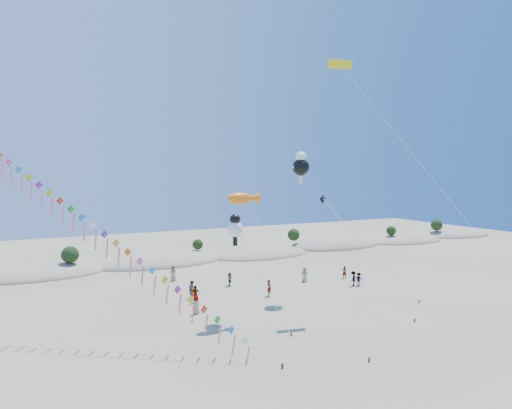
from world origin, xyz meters
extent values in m
ellipsoid|color=gray|center=(-16.00, 44.60, 0.00)|extent=(17.60, 9.68, 3.00)
ellipsoid|color=#1D3613|center=(-16.00, 44.60, 0.83)|extent=(14.08, 6.34, 0.70)
ellipsoid|color=gray|center=(0.00, 45.30, 0.00)|extent=(19.00, 10.45, 3.40)
ellipsoid|color=#1D3613|center=(0.00, 45.30, 0.94)|extent=(15.20, 6.84, 0.76)
ellipsoid|color=gray|center=(16.00, 43.90, 0.00)|extent=(16.40, 9.02, 2.80)
ellipsoid|color=#1D3613|center=(16.00, 43.90, 0.77)|extent=(13.12, 5.90, 0.66)
ellipsoid|color=gray|center=(32.00, 45.70, 0.00)|extent=(18.00, 9.90, 3.80)
ellipsoid|color=#1D3613|center=(32.00, 45.70, 1.04)|extent=(14.40, 6.48, 0.72)
ellipsoid|color=gray|center=(48.00, 44.50, 0.00)|extent=(16.80, 9.24, 3.00)
ellipsoid|color=#1D3613|center=(48.00, 44.50, 0.83)|extent=(13.44, 6.05, 0.67)
ellipsoid|color=gray|center=(64.00, 45.90, 0.00)|extent=(17.60, 9.68, 3.20)
ellipsoid|color=#1D3613|center=(64.00, 45.90, 0.88)|extent=(14.08, 6.34, 0.70)
sphere|color=black|center=(-12.00, 43.40, 2.48)|extent=(2.20, 2.20, 2.20)
sphere|color=black|center=(6.00, 45.40, 2.24)|extent=(1.60, 1.60, 1.60)
sphere|color=black|center=(24.00, 46.80, 2.44)|extent=(2.10, 2.10, 2.10)
sphere|color=black|center=(44.00, 44.10, 2.32)|extent=(1.80, 1.80, 1.80)
sphere|color=black|center=(58.00, 45.60, 2.52)|extent=(2.30, 2.30, 2.30)
cube|color=#3F2D1E|center=(-1.24, 7.27, 0.17)|extent=(0.12, 0.12, 0.35)
cylinder|color=silver|center=(-11.10, 17.46, 8.40)|extent=(19.75, 20.41, 16.82)
cube|color=white|center=(-3.03, 9.12, 1.53)|extent=(1.18, 0.46, 1.24)
cube|color=#F56787|center=(-2.85, 9.17, 0.43)|extent=(0.19, 0.45, 1.55)
cube|color=#1B80ED|center=(-3.75, 9.87, 2.14)|extent=(1.18, 0.46, 1.24)
cube|color=#F56787|center=(-3.57, 9.92, 1.04)|extent=(0.19, 0.45, 1.55)
cube|color=green|center=(-4.47, 10.61, 2.75)|extent=(1.18, 0.46, 1.24)
cube|color=#F56787|center=(-4.29, 10.66, 1.65)|extent=(0.19, 0.45, 1.55)
cube|color=red|center=(-5.19, 11.35, 3.36)|extent=(1.18, 0.46, 1.24)
cube|color=#F56787|center=(-5.01, 11.40, 2.26)|extent=(0.19, 0.45, 1.55)
cube|color=#C3D318|center=(-5.90, 12.09, 3.97)|extent=(1.18, 0.46, 1.24)
cube|color=#F56787|center=(-5.72, 12.14, 2.87)|extent=(0.19, 0.45, 1.55)
cube|color=purple|center=(-6.62, 12.83, 4.58)|extent=(1.18, 0.46, 1.24)
cube|color=#F56787|center=(-6.44, 12.88, 3.48)|extent=(0.19, 0.45, 1.55)
cube|color=yellow|center=(-7.34, 13.57, 5.19)|extent=(1.18, 0.46, 1.24)
cube|color=#F56787|center=(-7.16, 13.62, 4.09)|extent=(0.19, 0.45, 1.55)
cube|color=#1AA9C3|center=(-8.05, 14.31, 5.80)|extent=(1.18, 0.46, 1.24)
cube|color=#F56787|center=(-7.87, 14.36, 4.70)|extent=(0.19, 0.45, 1.55)
cube|color=#FB4FA5|center=(-8.77, 15.05, 6.41)|extent=(1.18, 0.46, 1.24)
cube|color=#F56787|center=(-8.59, 15.10, 5.31)|extent=(0.19, 0.45, 1.55)
cube|color=orange|center=(-9.49, 15.80, 7.02)|extent=(1.18, 0.46, 1.24)
cube|color=#F56787|center=(-9.31, 15.85, 5.92)|extent=(0.19, 0.45, 1.55)
cube|color=#F4A926|center=(-10.21, 16.54, 7.64)|extent=(1.18, 0.46, 1.24)
cube|color=#F56787|center=(-10.03, 16.59, 6.54)|extent=(0.19, 0.45, 1.55)
cube|color=#6529A4|center=(-10.92, 17.28, 8.25)|extent=(1.18, 0.46, 1.24)
cube|color=#F56787|center=(-10.74, 17.33, 7.15)|extent=(0.19, 0.45, 1.55)
cube|color=white|center=(-11.64, 18.02, 8.86)|extent=(1.18, 0.46, 1.24)
cube|color=#F56787|center=(-11.46, 18.07, 7.76)|extent=(0.19, 0.45, 1.55)
cube|color=#1B80ED|center=(-12.36, 18.76, 9.47)|extent=(1.18, 0.46, 1.24)
cube|color=#F56787|center=(-12.18, 18.81, 8.37)|extent=(0.19, 0.45, 1.55)
cube|color=green|center=(-13.07, 19.50, 10.08)|extent=(1.18, 0.46, 1.24)
cube|color=#F56787|center=(-12.89, 19.55, 8.98)|extent=(0.19, 0.45, 1.55)
cube|color=red|center=(-13.79, 20.24, 10.69)|extent=(1.18, 0.46, 1.24)
cube|color=#F56787|center=(-13.61, 20.29, 9.59)|extent=(0.19, 0.45, 1.55)
cube|color=#C3D318|center=(-14.51, 20.98, 11.30)|extent=(1.18, 0.46, 1.24)
cube|color=#F56787|center=(-14.33, 21.03, 10.20)|extent=(0.19, 0.45, 1.55)
cube|color=purple|center=(-15.23, 21.73, 11.91)|extent=(1.18, 0.46, 1.24)
cube|color=#F56787|center=(-15.05, 21.78, 10.81)|extent=(0.19, 0.45, 1.55)
cube|color=yellow|center=(-15.94, 22.47, 12.52)|extent=(1.18, 0.46, 1.24)
cube|color=#F56787|center=(-15.76, 22.52, 11.42)|extent=(0.19, 0.45, 1.55)
cube|color=#1AA9C3|center=(-16.66, 23.21, 13.13)|extent=(1.18, 0.46, 1.24)
cube|color=#F56787|center=(-16.48, 23.26, 12.03)|extent=(0.19, 0.45, 1.55)
cube|color=#FB4FA5|center=(-17.38, 23.95, 13.74)|extent=(1.18, 0.46, 1.24)
cube|color=#F56787|center=(-17.20, 24.00, 12.64)|extent=(0.19, 0.45, 1.55)
cube|color=#F56787|center=(-17.92, 24.74, 13.25)|extent=(0.19, 0.45, 1.55)
cube|color=#3F2D1E|center=(4.53, 5.48, 0.15)|extent=(0.10, 0.10, 0.30)
cylinder|color=silver|center=(2.42, 11.40, 5.35)|extent=(4.26, 11.88, 10.71)
ellipsoid|color=orange|center=(0.30, 17.33, 10.69)|extent=(2.32, 1.02, 1.02)
cone|color=orange|center=(1.60, 17.33, 10.69)|extent=(0.93, 0.93, 0.93)
cube|color=#3F2D1E|center=(2.26, 11.88, 0.15)|extent=(0.10, 0.10, 0.30)
cylinder|color=silver|center=(1.18, 14.91, 3.99)|extent=(2.18, 6.09, 7.99)
sphere|color=white|center=(0.11, 17.95, 7.98)|extent=(1.41, 1.41, 1.41)
sphere|color=black|center=(0.11, 17.95, 8.82)|extent=(0.94, 0.94, 0.94)
cube|color=black|center=(0.11, 17.95, 6.87)|extent=(0.35, 0.18, 0.80)
cube|color=#3F2D1E|center=(13.51, 9.90, 0.15)|extent=(0.10, 0.10, 0.30)
cylinder|color=silver|center=(11.23, 15.51, 6.77)|extent=(4.59, 11.25, 13.56)
sphere|color=black|center=(8.95, 21.12, 13.54)|extent=(1.76, 1.76, 1.76)
sphere|color=white|center=(8.95, 21.12, 14.59)|extent=(1.14, 1.14, 1.14)
cube|color=white|center=(8.95, 21.12, 12.27)|extent=(0.35, 0.18, 0.80)
cube|color=white|center=(8.25, 21.12, 13.54)|extent=(0.60, 0.15, 0.25)
cube|color=white|center=(9.65, 21.12, 13.54)|extent=(0.60, 0.15, 0.25)
cylinder|color=silver|center=(15.28, 9.13, 11.60)|extent=(9.44, 15.68, 23.21)
cube|color=yellow|center=(10.58, 16.95, 23.19)|extent=(2.45, 1.00, 0.86)
cube|color=black|center=(10.58, 16.97, 23.19)|extent=(2.37, 0.60, 0.19)
cube|color=#3F2D1E|center=(18.27, 13.77, 0.15)|extent=(0.10, 0.10, 0.30)
cylinder|color=silver|center=(15.53, 18.19, 5.04)|extent=(5.52, 8.87, 10.10)
cube|color=black|center=(12.78, 22.61, 10.09)|extent=(0.96, 0.29, 0.99)
imported|color=slate|center=(-1.41, 25.62, 0.91)|extent=(0.92, 1.05, 1.81)
imported|color=slate|center=(-2.70, 20.45, 0.86)|extent=(1.00, 0.88, 1.71)
imported|color=slate|center=(-1.66, 23.80, 0.87)|extent=(1.08, 0.59, 1.74)
imported|color=slate|center=(12.80, 26.11, 0.84)|extent=(0.98, 0.86, 1.68)
imported|color=slate|center=(6.04, 22.58, 0.88)|extent=(0.44, 0.66, 1.77)
imported|color=slate|center=(18.17, 25.41, 0.76)|extent=(0.65, 0.55, 1.51)
imported|color=slate|center=(-1.16, 33.57, 0.90)|extent=(0.93, 0.66, 1.80)
imported|color=slate|center=(16.80, 22.07, 0.84)|extent=(1.25, 1.12, 1.68)
imported|color=slate|center=(17.31, 21.71, 0.76)|extent=(1.12, 0.86, 1.53)
imported|color=slate|center=(4.03, 28.38, 0.77)|extent=(1.01, 1.48, 1.53)
camera|label=1|loc=(-15.02, -16.32, 12.59)|focal=30.00mm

